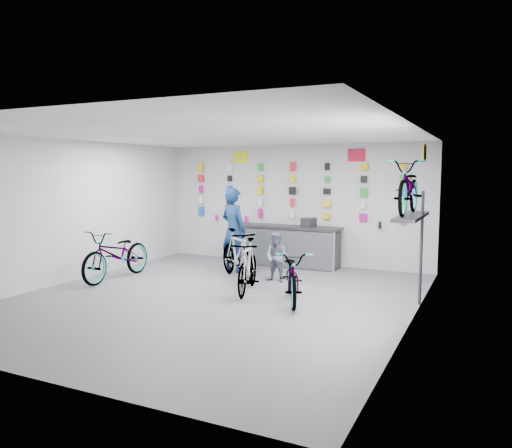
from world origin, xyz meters
The scene contains 21 objects.
floor centered at (0.00, 0.00, 0.00)m, with size 8.00×8.00×0.00m, color #504F54.
ceiling centered at (0.00, 0.00, 3.00)m, with size 8.00×8.00×0.00m, color white.
wall_back centered at (0.00, 4.00, 1.50)m, with size 7.00×7.00×0.00m, color silver.
wall_front centered at (0.00, -4.00, 1.50)m, with size 7.00×7.00×0.00m, color silver.
wall_left centered at (-3.50, 0.00, 1.50)m, with size 8.00×8.00×0.00m, color silver.
wall_right centered at (3.50, 0.00, 1.50)m, with size 8.00×8.00×0.00m, color silver.
counter centered at (0.00, 3.54, 0.49)m, with size 2.70×0.66×1.00m.
merch_wall centered at (0.00, 3.93, 1.78)m, with size 5.56×0.08×1.57m.
wall_bracket centered at (3.33, 1.20, 1.46)m, with size 0.39×1.90×2.00m.
sign_left centered at (-1.50, 3.98, 2.72)m, with size 0.42×0.02×0.30m, color yellow.
sign_right centered at (1.60, 3.98, 2.72)m, with size 0.42×0.02×0.30m, color #BA1835.
sign_side centered at (3.48, 1.20, 2.65)m, with size 0.02×0.40×0.30m, color yellow.
bike_left centered at (-2.72, 0.52, 0.55)m, with size 0.73×2.10×1.10m, color gray.
bike_center centered at (0.36, 0.65, 0.52)m, with size 0.49×1.72×1.04m, color gray.
bike_right centered at (1.38, 0.42, 0.48)m, with size 0.64×1.83×0.96m, color gray.
bike_service centered at (-0.39, 1.66, 0.54)m, with size 0.51×1.81×1.09m, color gray.
bike_wall centered at (3.25, 1.20, 2.05)m, with size 0.63×1.80×0.95m, color gray.
clerk centered at (-0.85, 2.36, 0.98)m, with size 0.71×0.47×1.96m, color #0E2448.
customer centered at (0.50, 1.75, 0.53)m, with size 0.52×0.40×1.06m, color #52576F.
spare_wheel centered at (-1.25, 3.17, 0.33)m, with size 0.66×0.14×0.66m.
register centered at (0.57, 3.55, 1.11)m, with size 0.28×0.30×0.22m, color black.
Camera 1 is at (4.57, -7.81, 2.33)m, focal length 35.00 mm.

